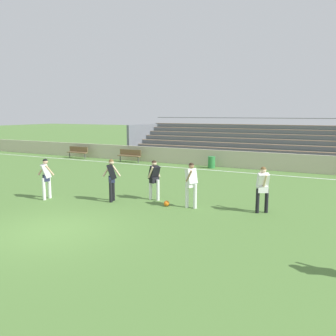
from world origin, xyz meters
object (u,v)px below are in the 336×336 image
object	(u,v)px
bench_near_bin	(78,151)
player_white_overlapping	(46,175)
player_white_wide_left	(263,186)
trash_bin	(212,162)
player_dark_trailing_run	(112,176)
bench_near_wall_gap	(130,154)
soccer_ball	(167,203)
player_white_challenging	(191,181)
player_dark_dropping_back	(154,177)
bleacher_stand	(253,143)

from	to	relation	value
bench_near_bin	player_white_overlapping	world-z (taller)	player_white_overlapping
player_white_wide_left	trash_bin	bearing A→B (deg)	119.71
trash_bin	player_dark_trailing_run	bearing A→B (deg)	-93.61
bench_near_wall_gap	soccer_ball	size ratio (longest dim) A/B	8.18
bench_near_wall_gap	player_dark_trailing_run	xyz separation A→B (m)	(5.68, -10.04, 0.49)
bench_near_bin	player_white_challenging	size ratio (longest dim) A/B	1.04
bench_near_wall_gap	player_white_wide_left	world-z (taller)	player_white_wide_left
trash_bin	player_dark_dropping_back	bearing A→B (deg)	-85.16
bench_near_bin	player_white_wide_left	size ratio (longest dim) A/B	1.08
player_white_overlapping	player_dark_trailing_run	world-z (taller)	player_dark_trailing_run
bleacher_stand	bench_near_bin	world-z (taller)	bleacher_stand
player_white_challenging	player_dark_dropping_back	size ratio (longest dim) A/B	1.05
bench_near_bin	soccer_ball	bearing A→B (deg)	-37.08
bench_near_bin	player_white_challenging	bearing A→B (deg)	-34.61
bench_near_wall_gap	trash_bin	world-z (taller)	bench_near_wall_gap
bleacher_stand	player_dark_dropping_back	distance (m)	13.56
bench_near_wall_gap	player_white_overlapping	size ratio (longest dim) A/B	1.06
trash_bin	player_white_overlapping	xyz separation A→B (m)	(-3.29, -10.93, 0.64)
bench_near_wall_gap	player_dark_dropping_back	world-z (taller)	player_dark_dropping_back
bleacher_stand	trash_bin	xyz separation A→B (m)	(-1.57, -4.48, -0.99)
player_white_challenging	player_white_wide_left	bearing A→B (deg)	12.12
bleacher_stand	trash_bin	world-z (taller)	bleacher_stand
bench_near_wall_gap	trash_bin	size ratio (longest dim) A/B	2.39
bleacher_stand	player_white_overlapping	xyz separation A→B (m)	(-4.86, -15.41, -0.36)
player_white_wide_left	player_white_overlapping	xyz separation A→B (m)	(-8.40, -1.97, 0.02)
player_dark_dropping_back	player_white_overlapping	size ratio (longest dim) A/B	0.97
player_white_overlapping	soccer_ball	bearing A→B (deg)	13.91
player_dark_trailing_run	player_white_challenging	bearing A→B (deg)	9.41
bench_near_bin	soccer_ball	world-z (taller)	bench_near_bin
player_dark_trailing_run	soccer_ball	bearing A→B (deg)	8.27
bench_near_bin	trash_bin	distance (m)	11.18
bench_near_bin	soccer_ball	distance (m)	16.11
bleacher_stand	player_white_wide_left	distance (m)	13.91
trash_bin	soccer_ball	size ratio (longest dim) A/B	3.43
player_white_challenging	player_dark_dropping_back	xyz separation A→B (m)	(-1.83, 0.45, -0.06)
player_white_overlapping	soccer_ball	distance (m)	5.18
bench_near_wall_gap	player_white_challenging	bearing A→B (deg)	-46.88
trash_bin	player_white_challenging	bearing A→B (deg)	-74.73
bench_near_wall_gap	player_white_overlapping	world-z (taller)	player_white_overlapping
bench_near_wall_gap	player_white_challenging	distance (m)	13.04
player_dark_dropping_back	player_dark_trailing_run	size ratio (longest dim) A/B	0.96
bench_near_wall_gap	soccer_ball	distance (m)	12.57
trash_bin	player_white_challenging	distance (m)	9.87
bench_near_wall_gap	player_dark_trailing_run	bearing A→B (deg)	-60.53
bleacher_stand	player_white_overlapping	bearing A→B (deg)	-107.49
bench_near_wall_gap	player_white_wide_left	size ratio (longest dim) A/B	1.08
trash_bin	player_white_wide_left	bearing A→B (deg)	-60.29
player_dark_trailing_run	trash_bin	bearing A→B (deg)	86.39
trash_bin	player_white_wide_left	size ratio (longest dim) A/B	0.45
bleacher_stand	trash_bin	distance (m)	4.85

